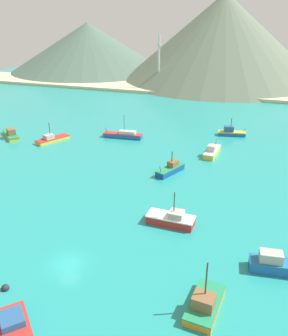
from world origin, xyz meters
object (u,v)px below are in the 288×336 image
at_px(fishing_boat_8, 124,135).
at_px(fishing_boat_10, 212,151).
at_px(fishing_boat_7, 275,264).
at_px(fishing_boat_9, 205,304).
at_px(fishing_boat_0, 171,219).
at_px(fishing_boat_6, 52,139).
at_px(fishing_boat_3, 171,169).
at_px(fishing_boat_1, 14,329).
at_px(fishing_boat_5, 231,132).
at_px(buoy_1, 5,288).
at_px(radio_tower, 159,63).
at_px(fishing_boat_4, 11,134).

distance_m(fishing_boat_8, fishing_boat_10, 24.97).
height_order(fishing_boat_7, fishing_boat_9, fishing_boat_9).
height_order(fishing_boat_0, fishing_boat_6, fishing_boat_0).
relative_size(fishing_boat_7, fishing_boat_9, 0.97).
relative_size(fishing_boat_7, fishing_boat_8, 0.66).
bearing_deg(fishing_boat_3, fishing_boat_1, -95.41).
bearing_deg(fishing_boat_10, fishing_boat_5, 81.66).
distance_m(fishing_boat_3, buoy_1, 41.24).
height_order(fishing_boat_0, buoy_1, fishing_boat_0).
height_order(fishing_boat_9, buoy_1, fishing_boat_9).
relative_size(fishing_boat_5, fishing_boat_7, 1.07).
distance_m(fishing_boat_1, fishing_boat_6, 62.17).
distance_m(fishing_boat_3, radio_tower, 89.74).
xyz_separation_m(fishing_boat_6, fishing_boat_10, (40.98, 4.16, 0.19)).
xyz_separation_m(fishing_boat_1, fishing_boat_4, (-42.78, 53.69, 0.17)).
xyz_separation_m(fishing_boat_5, fishing_boat_10, (-2.42, -16.50, -0.02)).
bearing_deg(radio_tower, fishing_boat_6, -94.28).
relative_size(fishing_boat_1, buoy_1, 7.54).
xyz_separation_m(fishing_boat_1, fishing_boat_6, (-30.33, 54.27, 0.03)).
relative_size(fishing_boat_3, fishing_boat_7, 1.10).
bearing_deg(fishing_boat_7, fishing_boat_0, 157.47).
distance_m(fishing_boat_3, fishing_boat_5, 31.05).
height_order(fishing_boat_1, fishing_boat_6, fishing_boat_6).
bearing_deg(fishing_boat_4, buoy_1, -52.37).
bearing_deg(fishing_boat_10, buoy_1, -106.61).
bearing_deg(radio_tower, fishing_boat_4, -103.43).
distance_m(fishing_boat_10, buoy_1, 55.73).
distance_m(fishing_boat_6, fishing_boat_9, 65.65).
xyz_separation_m(fishing_boat_3, fishing_boat_4, (-47.05, 8.53, -0.04)).
bearing_deg(fishing_boat_3, buoy_1, -103.39).
relative_size(fishing_boat_6, fishing_boat_7, 1.31).
distance_m(fishing_boat_1, fishing_boat_3, 45.36).
relative_size(fishing_boat_5, fishing_boat_9, 1.04).
relative_size(fishing_boat_7, buoy_1, 7.25).
relative_size(fishing_boat_1, radio_tower, 0.32).
bearing_deg(fishing_boat_1, fishing_boat_3, 84.59).
bearing_deg(fishing_boat_0, fishing_boat_7, -22.53).
relative_size(fishing_boat_4, fishing_boat_7, 1.29).
height_order(fishing_boat_7, radio_tower, radio_tower).
height_order(fishing_boat_1, fishing_boat_7, fishing_boat_7).
bearing_deg(fishing_boat_3, fishing_boat_0, -74.14).
relative_size(fishing_boat_3, fishing_boat_8, 0.72).
bearing_deg(fishing_boat_5, fishing_boat_4, -159.17).
xyz_separation_m(fishing_boat_1, fishing_boat_8, (-13.84, 63.27, 0.13)).
relative_size(fishing_boat_5, buoy_1, 7.79).
height_order(fishing_boat_10, buoy_1, fishing_boat_10).
bearing_deg(buoy_1, fishing_boat_3, 76.61).
distance_m(fishing_boat_7, buoy_1, 33.87).
xyz_separation_m(fishing_boat_9, buoy_1, (-23.32, -4.84, -0.67)).
relative_size(fishing_boat_1, fishing_boat_4, 0.80).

